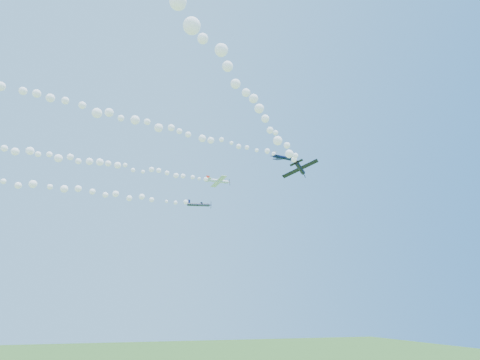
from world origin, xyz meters
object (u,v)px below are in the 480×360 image
object	(u,v)px
plane_grey	(199,205)
plane_black	(300,168)
plane_white	(218,181)
plane_navy	(285,158)

from	to	relation	value
plane_grey	plane_black	xyz separation A→B (m)	(9.93, -35.72, -1.57)
plane_white	plane_navy	world-z (taller)	plane_white
plane_white	plane_black	world-z (taller)	plane_white
plane_white	plane_black	xyz separation A→B (m)	(1.96, -48.94, -12.36)
plane_white	plane_navy	bearing A→B (deg)	-78.10
plane_navy	plane_grey	distance (m)	23.55
plane_grey	plane_black	world-z (taller)	plane_grey
plane_white	plane_grey	bearing A→B (deg)	-132.62
plane_white	plane_grey	xyz separation A→B (m)	(-7.98, -13.21, -10.78)
plane_navy	plane_black	xyz separation A→B (m)	(-8.35, -25.10, -11.92)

